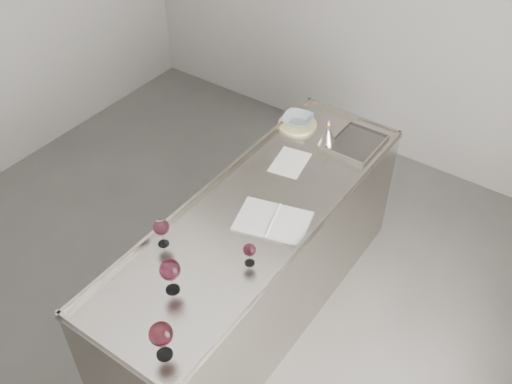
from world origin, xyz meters
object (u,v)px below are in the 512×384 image
Objects in this scene: wine_glass_small at (250,250)px; ceramic_bowl at (298,120)px; wine_glass_right at (161,335)px; notebook at (273,221)px; counter at (258,262)px; wine_glass_middle at (170,270)px; wine_funnel at (327,136)px; wine_glass_left at (161,228)px.

wine_glass_small reaches higher than ceramic_bowl.
wine_glass_right reaches higher than notebook.
wine_glass_middle is at bearing -91.28° from counter.
wine_glass_right is (0.21, -1.05, 0.63)m from counter.
wine_glass_middle is at bearing 125.75° from wine_glass_right.
counter is at bearing -90.10° from wine_funnel.
wine_glass_middle is 0.44× the size of notebook.
ceramic_bowl is at bearing 107.33° from counter.
counter is 5.01× the size of notebook.
wine_funnel reaches higher than ceramic_bowl.
wine_funnel reaches higher than wine_glass_small.
wine_glass_small is at bearing 59.97° from wine_glass_middle.
wine_glass_middle is 1.50× the size of wine_glass_small.
ceramic_bowl reaches higher than counter.
wine_glass_small is at bearing -93.27° from notebook.
wine_glass_middle is 0.74m from notebook.
wine_glass_left is 1.41m from ceramic_bowl.
wine_funnel reaches higher than notebook.
notebook is (0.14, 0.71, -0.14)m from wine_glass_middle.
notebook is at bearing 51.16° from wine_glass_left.
wine_glass_left is at bearing -161.24° from wine_glass_small.
counter reaches higher than notebook.
wine_glass_left is 1.26× the size of wine_glass_small.
wine_glass_left is at bearing 140.14° from wine_glass_middle.
wine_glass_small is (-0.00, 0.69, -0.06)m from wine_glass_right.
wine_glass_left is at bearing -90.00° from ceramic_bowl.
counter is at bearing 62.50° from wine_glass_left.
wine_glass_small is (0.48, 0.16, -0.03)m from wine_glass_left.
wine_glass_middle is at bearing -120.03° from wine_glass_small.
wine_glass_small is 0.74× the size of wine_funnel.
wine_glass_right is 1.03× the size of ceramic_bowl.
wine_glass_left is 0.83× the size of ceramic_bowl.
wine_glass_left is (-0.28, -0.53, 0.59)m from counter.
wine_glass_middle reaches higher than notebook.
wine_glass_middle reaches higher than counter.
wine_glass_right is at bearing -76.03° from ceramic_bowl.
notebook is at bearing 78.67° from wine_glass_middle.
wine_funnel is (0.00, 0.81, 0.53)m from counter.
ceramic_bowl is at bearing 166.36° from wine_funnel.
counter is 17.08× the size of wine_glass_small.
wine_glass_middle is at bearing -80.97° from ceramic_bowl.
wine_glass_middle is 1.65m from ceramic_bowl.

